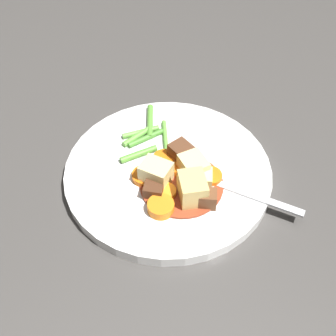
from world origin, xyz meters
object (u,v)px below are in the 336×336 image
(carrot_slice_6, at_px, (146,177))
(potato_chunk_1, at_px, (201,179))
(meat_chunk_0, at_px, (154,189))
(carrot_slice_0, at_px, (161,207))
(potato_chunk_4, at_px, (192,189))
(potato_chunk_3, at_px, (190,182))
(carrot_slice_4, at_px, (197,164))
(carrot_slice_1, at_px, (167,159))
(meat_chunk_2, at_px, (181,153))
(meat_chunk_1, at_px, (206,199))
(carrot_slice_5, at_px, (166,192))
(fork, at_px, (232,188))
(potato_chunk_2, at_px, (193,168))
(potato_chunk_0, at_px, (156,173))
(dinner_plate, at_px, (168,172))
(carrot_slice_2, at_px, (177,165))
(carrot_slice_3, at_px, (210,177))

(carrot_slice_6, height_order, potato_chunk_1, potato_chunk_1)
(potato_chunk_1, relative_size, meat_chunk_0, 1.08)
(carrot_slice_0, xyz_separation_m, potato_chunk_4, (0.00, 0.04, 0.01))
(carrot_slice_6, height_order, potato_chunk_3, potato_chunk_3)
(carrot_slice_4, relative_size, carrot_slice_6, 0.80)
(carrot_slice_1, height_order, meat_chunk_2, meat_chunk_2)
(carrot_slice_0, distance_m, carrot_slice_6, 0.05)
(carrot_slice_4, bearing_deg, potato_chunk_1, -24.77)
(carrot_slice_4, height_order, carrot_slice_6, same)
(carrot_slice_0, xyz_separation_m, meat_chunk_1, (0.02, 0.05, 0.01))
(meat_chunk_2, bearing_deg, meat_chunk_1, -8.84)
(carrot_slice_0, height_order, carrot_slice_5, carrot_slice_0)
(potato_chunk_3, xyz_separation_m, fork, (0.03, 0.04, -0.01))
(carrot_slice_0, xyz_separation_m, potato_chunk_3, (-0.01, 0.05, 0.01))
(carrot_slice_5, xyz_separation_m, potato_chunk_2, (-0.01, 0.05, 0.01))
(potato_chunk_4, bearing_deg, meat_chunk_1, 31.84)
(potato_chunk_1, xyz_separation_m, meat_chunk_2, (-0.05, -0.00, 0.00))
(potato_chunk_0, bearing_deg, meat_chunk_2, 108.26)
(carrot_slice_6, bearing_deg, fork, 50.22)
(potato_chunk_3, bearing_deg, meat_chunk_2, 162.49)
(carrot_slice_6, distance_m, potato_chunk_3, 0.06)
(potato_chunk_1, height_order, potato_chunk_4, potato_chunk_4)
(carrot_slice_0, height_order, potato_chunk_3, potato_chunk_3)
(fork, bearing_deg, potato_chunk_0, -128.49)
(dinner_plate, distance_m, carrot_slice_1, 0.02)
(potato_chunk_3, bearing_deg, carrot_slice_6, -135.87)
(carrot_slice_4, distance_m, potato_chunk_1, 0.03)
(meat_chunk_1, bearing_deg, carrot_slice_1, -176.47)
(carrot_slice_0, height_order, carrot_slice_1, same)
(carrot_slice_0, bearing_deg, carrot_slice_5, 134.22)
(potato_chunk_2, distance_m, fork, 0.06)
(potato_chunk_1, bearing_deg, potato_chunk_3, -100.11)
(potato_chunk_1, xyz_separation_m, potato_chunk_2, (-0.02, -0.00, 0.00))
(carrot_slice_4, height_order, fork, carrot_slice_4)
(carrot_slice_6, xyz_separation_m, potato_chunk_3, (0.04, 0.04, 0.01))
(carrot_slice_2, bearing_deg, carrot_slice_0, -47.38)
(carrot_slice_6, relative_size, potato_chunk_0, 0.92)
(carrot_slice_0, height_order, carrot_slice_6, carrot_slice_0)
(potato_chunk_0, relative_size, potato_chunk_2, 1.05)
(dinner_plate, bearing_deg, meat_chunk_1, 7.11)
(carrot_slice_4, bearing_deg, potato_chunk_0, -94.51)
(potato_chunk_4, xyz_separation_m, meat_chunk_2, (-0.06, 0.02, -0.00))
(carrot_slice_0, relative_size, meat_chunk_0, 1.33)
(meat_chunk_2, bearing_deg, carrot_slice_4, 34.29)
(carrot_slice_3, xyz_separation_m, meat_chunk_0, (-0.02, -0.07, 0.00))
(potato_chunk_0, bearing_deg, carrot_slice_6, -138.37)
(carrot_slice_1, distance_m, meat_chunk_1, 0.09)
(potato_chunk_1, relative_size, potato_chunk_3, 0.98)
(carrot_slice_5, bearing_deg, carrot_slice_3, 83.87)
(carrot_slice_2, xyz_separation_m, potato_chunk_3, (0.04, -0.00, 0.01))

